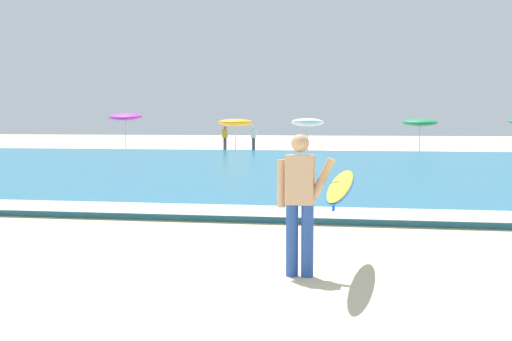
# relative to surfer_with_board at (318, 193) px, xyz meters

# --- Properties ---
(ground_plane) EXTENTS (160.00, 160.00, 0.00)m
(ground_plane) POSITION_rel_surfer_with_board_xyz_m (-3.43, -1.19, -1.03)
(ground_plane) COLOR beige
(sea) EXTENTS (120.00, 28.00, 0.14)m
(sea) POSITION_rel_surfer_with_board_xyz_m (-3.43, 18.26, -0.96)
(sea) COLOR teal
(sea) RESTS_ON ground
(surf_foam) EXTENTS (120.00, 1.59, 0.01)m
(surf_foam) POSITION_rel_surfer_with_board_xyz_m (-3.43, 4.86, -0.88)
(surf_foam) COLOR white
(surf_foam) RESTS_ON sea
(surfer_with_board) EXTENTS (0.93, 2.58, 1.73)m
(surfer_with_board) POSITION_rel_surfer_with_board_xyz_m (0.00, 0.00, 0.00)
(surfer_with_board) COLOR #284CA3
(surfer_with_board) RESTS_ON ground
(beach_umbrella_0) EXTENTS (2.20, 2.23, 2.47)m
(beach_umbrella_0) POSITION_rel_surfer_with_board_xyz_m (-15.86, 34.72, 1.11)
(beach_umbrella_0) COLOR beige
(beach_umbrella_0) RESTS_ON ground
(beach_umbrella_1) EXTENTS (2.23, 2.23, 2.01)m
(beach_umbrella_1) POSITION_rel_surfer_with_board_xyz_m (-8.67, 35.51, 0.75)
(beach_umbrella_1) COLOR beige
(beach_umbrella_1) RESTS_ON ground
(beach_umbrella_2) EXTENTS (1.98, 2.01, 2.10)m
(beach_umbrella_2) POSITION_rel_surfer_with_board_xyz_m (-3.75, 33.37, 0.76)
(beach_umbrella_2) COLOR beige
(beach_umbrella_2) RESTS_ON ground
(beach_umbrella_3) EXTENTS (2.05, 2.07, 2.04)m
(beach_umbrella_3) POSITION_rel_surfer_with_board_xyz_m (2.86, 33.48, 0.76)
(beach_umbrella_3) COLOR beige
(beach_umbrella_3) RESTS_ON ground
(beachgoer_near_row_left) EXTENTS (0.32, 0.20, 1.58)m
(beachgoer_near_row_left) POSITION_rel_surfer_with_board_xyz_m (-7.04, 33.20, -0.18)
(beachgoer_near_row_left) COLOR #383842
(beachgoer_near_row_left) RESTS_ON ground
(beachgoer_near_row_mid) EXTENTS (0.32, 0.20, 1.58)m
(beachgoer_near_row_mid) POSITION_rel_surfer_with_board_xyz_m (-8.84, 33.24, -0.18)
(beachgoer_near_row_mid) COLOR #383842
(beachgoer_near_row_mid) RESTS_ON ground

